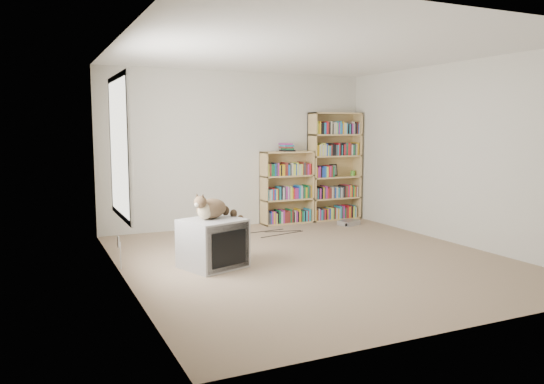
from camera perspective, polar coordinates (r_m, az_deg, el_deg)
name	(u,v)px	position (r m, az deg, el deg)	size (l,w,h in m)	color
floor	(313,259)	(6.58, 4.41, -7.21)	(4.50, 5.00, 0.01)	gray
wall_back	(238,150)	(8.66, -3.63, 4.56)	(4.50, 0.02, 2.50)	beige
wall_front	(472,174)	(4.39, 20.67, 1.83)	(4.50, 0.02, 2.50)	beige
wall_left	(122,163)	(5.65, -15.85, 3.05)	(0.02, 5.00, 2.50)	beige
wall_right	(456,154)	(7.75, 19.22, 3.91)	(0.02, 5.00, 2.50)	beige
ceiling	(315,51)	(6.45, 4.62, 14.88)	(4.50, 5.00, 0.02)	white
window	(119,147)	(5.84, -16.09, 4.64)	(0.02, 1.22, 1.52)	white
crt_tv	(212,243)	(6.18, -6.43, -5.51)	(0.80, 0.76, 0.56)	#B0AFB2
cat	(217,211)	(6.19, -5.99, -2.03)	(0.72, 0.46, 0.51)	#362416
bookcase_tall	(334,169)	(9.33, 6.70, 2.44)	(0.93, 0.30, 1.86)	tan
bookcase_short	(287,191)	(8.91, 1.58, 0.14)	(0.88, 0.30, 1.22)	tan
book_stack	(287,147)	(8.82, 1.57, 4.83)	(0.19, 0.25, 0.14)	red
green_mug	(352,173)	(9.51, 8.65, 2.02)	(0.08, 0.08, 0.09)	#509F2D
framed_print	(333,170)	(9.41, 6.59, 2.36)	(0.16, 0.01, 0.21)	black
dvd_player	(349,223)	(8.90, 8.26, -3.29)	(0.34, 0.24, 0.08)	#AEAEB3
wall_outlet	(118,242)	(6.27, -16.19, -5.18)	(0.01, 0.08, 0.13)	silver
floor_cables	(251,235)	(7.97, -2.22, -4.68)	(1.20, 0.70, 0.01)	black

